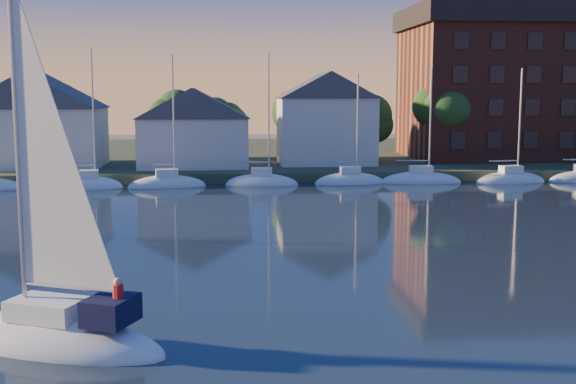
{
  "coord_description": "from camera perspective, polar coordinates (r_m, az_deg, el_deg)",
  "views": [
    {
      "loc": [
        -2.86,
        -18.1,
        8.73
      ],
      "look_at": [
        0.67,
        22.0,
        3.1
      ],
      "focal_mm": 45.0,
      "sensor_mm": 36.0,
      "label": 1
    }
  ],
  "objects": [
    {
      "name": "shoreline_land",
      "position": [
        93.55,
        -3.27,
        2.6
      ],
      "size": [
        160.0,
        50.0,
        2.0
      ],
      "primitive_type": "cube",
      "color": "#343B22",
      "rests_on": "ground"
    },
    {
      "name": "wooden_dock",
      "position": [
        70.7,
        -2.68,
        0.86
      ],
      "size": [
        120.0,
        3.0,
        1.0
      ],
      "primitive_type": "cube",
      "color": "brown",
      "rests_on": "ground"
    },
    {
      "name": "clubhouse_west",
      "position": [
        78.52,
        -19.23,
        5.48
      ],
      "size": [
        13.65,
        9.45,
        9.64
      ],
      "color": "beige",
      "rests_on": "shoreline_land"
    },
    {
      "name": "clubhouse_centre",
      "position": [
        75.25,
        -7.45,
        5.16
      ],
      "size": [
        11.55,
        8.4,
        8.08
      ],
      "color": "beige",
      "rests_on": "shoreline_land"
    },
    {
      "name": "clubhouse_east",
      "position": [
        77.91,
        2.99,
        5.94
      ],
      "size": [
        10.5,
        8.4,
        9.8
      ],
      "color": "beige",
      "rests_on": "shoreline_land"
    },
    {
      "name": "condo_block",
      "position": [
        90.87,
        19.1,
        8.2
      ],
      "size": [
        31.0,
        17.0,
        17.4
      ],
      "color": "brown",
      "rests_on": "shoreline_land"
    },
    {
      "name": "tree_line",
      "position": [
        81.26,
        -1.62,
        6.86
      ],
      "size": [
        93.4,
        5.4,
        8.9
      ],
      "color": "#332217",
      "rests_on": "shoreline_land"
    },
    {
      "name": "moored_fleet",
      "position": [
        67.66,
        -5.96,
        0.59
      ],
      "size": [
        79.5,
        2.4,
        12.05
      ],
      "color": "silver",
      "rests_on": "ground"
    },
    {
      "name": "hero_sailboat",
      "position": [
        26.61,
        -18.16,
        -10.27
      ],
      "size": [
        9.39,
        6.19,
        14.02
      ],
      "rotation": [
        0.0,
        0.0,
        2.74
      ],
      "color": "silver",
      "rests_on": "ground"
    }
  ]
}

